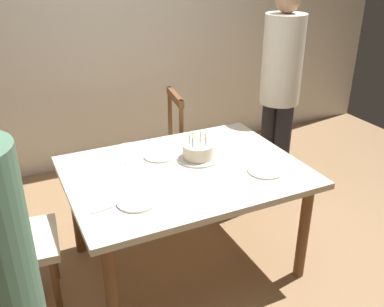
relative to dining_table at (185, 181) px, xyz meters
name	(u,v)px	position (x,y,z in m)	size (l,w,h in m)	color
ground	(186,261)	(0.00, 0.00, -0.65)	(6.40, 6.40, 0.00)	#93704C
back_wall	(101,31)	(0.00, 1.85, 0.65)	(6.40, 0.10, 2.60)	silver
dining_table	(185,181)	(0.00, 0.00, 0.00)	(1.46, 1.09, 0.73)	beige
birthday_cake	(198,152)	(0.14, 0.10, 0.13)	(0.28, 0.28, 0.17)	silver
plate_near_celebrant	(137,202)	(-0.40, -0.24, 0.09)	(0.22, 0.22, 0.01)	white
plate_far_side	(160,155)	(-0.07, 0.24, 0.09)	(0.22, 0.22, 0.01)	white
plate_near_guest	(265,171)	(0.44, -0.24, 0.09)	(0.22, 0.22, 0.01)	white
fork_near_celebrant	(107,208)	(-0.56, -0.23, 0.09)	(0.18, 0.02, 0.01)	silver
fork_far_side	(137,161)	(-0.23, 0.24, 0.09)	(0.18, 0.02, 0.01)	silver
chair_spindle_back	(156,152)	(0.13, 0.86, -0.19)	(0.50, 0.50, 0.95)	beige
person_guest	(280,84)	(1.11, 0.55, 0.35)	(0.32, 0.32, 1.74)	#262328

